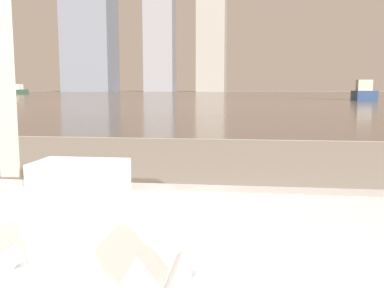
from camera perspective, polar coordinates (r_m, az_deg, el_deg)
The scene contains 5 objects.
faucet_far at distance 0.67m, azimuth -1.93°, elevation -18.43°, with size 0.04×0.19×0.08m.
towel_stack at distance 1.38m, azimuth -14.66°, elevation -4.69°, with size 0.28×0.17×0.12m.
harbor_water at distance 62.52m, azimuth 6.94°, elevation 6.55°, with size 180.00×110.00×0.01m.
harbor_boat_0 at distance 35.19m, azimuth 21.92°, elevation 6.32°, with size 1.86×4.22×1.53m.
harbor_boat_2 at distance 73.22m, azimuth -22.19°, elevation 6.61°, with size 1.44×4.15×1.55m.
Camera 1 is at (0.28, -0.52, 0.90)m, focal length 40.00 mm.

